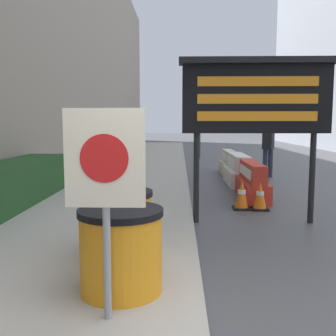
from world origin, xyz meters
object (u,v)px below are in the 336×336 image
Objects in this scene: jersey_barrier_cream at (229,163)px; pedestrian_worker at (268,143)px; jersey_barrier_red_striped at (252,183)px; jersey_barrier_white at (238,171)px; warning_sign at (105,174)px; traffic_cone_mid at (242,195)px; message_board at (256,98)px; barrel_drum_middle at (119,224)px; traffic_cone_far at (260,196)px; traffic_light_near_curb at (200,95)px; barrel_drum_foreground at (121,250)px; traffic_cone_near at (243,165)px.

pedestrian_worker is (1.11, -0.76, 0.73)m from jersey_barrier_cream.
jersey_barrier_red_striped is 0.93× the size of jersey_barrier_white.
jersey_barrier_white is (2.20, 7.89, -0.95)m from warning_sign.
message_board is at bearing -88.21° from traffic_cone_mid.
barrel_drum_middle is 3.32m from message_board.
traffic_cone_far is 11.19m from traffic_light_near_curb.
jersey_barrier_white is at bearing 73.59° from barrel_drum_foreground.
jersey_barrier_white is 1.92m from pedestrian_worker.
jersey_barrier_red_striped reaches higher than traffic_cone_mid.
jersey_barrier_white is at bearing 82.76° from traffic_cone_mid.
barrel_drum_foreground is 5.72m from jersey_barrier_red_striped.
message_board is 6.64m from jersey_barrier_cream.
message_board reaches higher than traffic_cone_mid.
jersey_barrier_cream is 0.72m from traffic_cone_near.
traffic_cone_near is at bearing -76.35° from pedestrian_worker.
barrel_drum_foreground reaches higher than jersey_barrier_white.
traffic_light_near_curb is (1.49, 15.48, 1.66)m from warning_sign.
barrel_drum_middle is 8.40m from traffic_cone_near.
pedestrian_worker reaches higher than jersey_barrier_cream.
message_board is 4.60× the size of traffic_cone_mid.
message_board is at bearing 63.40° from warning_sign.
jersey_barrier_red_striped is 10.03m from traffic_light_near_curb.
traffic_cone_near is at bearing 84.99° from traffic_cone_far.
message_board reaches higher than jersey_barrier_cream.
jersey_barrier_cream is 2.09× the size of traffic_cone_near.
traffic_cone_far is at bearing 9.83° from pedestrian_worker.
jersey_barrier_red_striped is 0.98× the size of pedestrian_worker.
jersey_barrier_red_striped is 3.71m from pedestrian_worker.
pedestrian_worker is at bearing 70.35° from warning_sign.
jersey_barrier_red_striped is at bearing 70.20° from traffic_cone_mid.
barrel_drum_middle is 8.56m from pedestrian_worker.
jersey_barrier_red_striped is 1.20m from traffic_cone_mid.
jersey_barrier_red_striped is 3.01× the size of traffic_cone_mid.
jersey_barrier_red_striped is (2.20, 5.82, -0.95)m from warning_sign.
warning_sign is 0.93× the size of jersey_barrier_red_striped.
barrel_drum_middle is at bearing -108.67° from traffic_cone_near.
warning_sign is at bearing -105.20° from traffic_cone_near.
barrel_drum_middle is at bearing -96.61° from traffic_light_near_curb.
pedestrian_worker reaches higher than traffic_cone_mid.
jersey_barrier_cream is at bearing 89.36° from traffic_cone_far.
barrel_drum_middle is 1.39× the size of traffic_cone_far.
traffic_light_near_curb is at bearing 84.49° from warning_sign.
pedestrian_worker is (0.75, -0.14, 0.70)m from traffic_cone_near.
jersey_barrier_red_striped reaches higher than traffic_cone_near.
traffic_cone_far is at bearing -86.59° from traffic_light_near_curb.
barrel_drum_middle is 1.31× the size of traffic_cone_mid.
barrel_drum_foreground reaches higher than jersey_barrier_cream.
traffic_light_near_curb is at bearing 83.39° from barrel_drum_middle.
jersey_barrier_white reaches higher than traffic_cone_far.
jersey_barrier_cream is 1.53m from pedestrian_worker.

